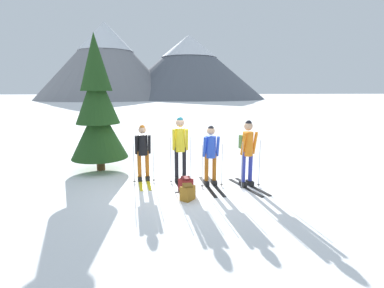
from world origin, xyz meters
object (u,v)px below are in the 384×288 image
object	(u,v)px
backpack_on_snow_front	(186,185)
skier_in_blue	(211,154)
skier_in_yellow	(180,146)
pine_tree_near	(98,109)
backpack_on_snow_beside	(188,192)
skier_in_black	(143,150)
skier_in_orange	(247,149)

from	to	relation	value
backpack_on_snow_front	skier_in_blue	bearing A→B (deg)	27.87
skier_in_yellow	skier_in_blue	bearing A→B (deg)	-32.75
pine_tree_near	backpack_on_snow_beside	xyz separation A→B (m)	(2.40, -3.10, -1.79)
backpack_on_snow_beside	backpack_on_snow_front	bearing A→B (deg)	86.03
skier_in_black	skier_in_blue	size ratio (longest dim) A/B	0.93
skier_in_yellow	pine_tree_near	xyz separation A→B (m)	(-2.42, 1.64, 0.94)
backpack_on_snow_front	backpack_on_snow_beside	distance (m)	0.58
skier_in_blue	skier_in_orange	world-z (taller)	skier_in_orange
pine_tree_near	skier_in_orange	bearing A→B (deg)	-29.56
skier_in_orange	backpack_on_snow_front	xyz separation A→B (m)	(-1.69, -0.18, -0.84)
skier_in_orange	backpack_on_snow_front	world-z (taller)	skier_in_orange
backpack_on_snow_beside	skier_in_blue	bearing A→B (deg)	51.15
skier_in_yellow	skier_in_blue	distance (m)	0.92
backpack_on_snow_beside	skier_in_yellow	bearing A→B (deg)	89.40
skier_in_black	skier_in_yellow	xyz separation A→B (m)	(1.04, -0.23, 0.13)
skier_in_blue	skier_in_orange	bearing A→B (deg)	-12.66
skier_in_black	pine_tree_near	distance (m)	2.24
skier_in_blue	backpack_on_snow_beside	distance (m)	1.43
pine_tree_near	backpack_on_snow_front	bearing A→B (deg)	-45.90
skier_in_yellow	backpack_on_snow_front	world-z (taller)	skier_in_yellow
pine_tree_near	backpack_on_snow_front	world-z (taller)	pine_tree_near
backpack_on_snow_front	skier_in_yellow	bearing A→B (deg)	91.60
backpack_on_snow_front	backpack_on_snow_beside	world-z (taller)	same
skier_in_blue	skier_in_black	bearing A→B (deg)	158.14
skier_in_orange	skier_in_black	bearing A→B (deg)	161.21
skier_in_blue	backpack_on_snow_front	xyz separation A→B (m)	(-0.74, -0.39, -0.70)
skier_in_yellow	skier_in_orange	world-z (taller)	skier_in_yellow
skier_in_blue	backpack_on_snow_beside	xyz separation A→B (m)	(-0.78, -0.97, -0.70)
skier_in_black	backpack_on_snow_beside	size ratio (longest dim) A/B	4.10
skier_in_black	backpack_on_snow_front	bearing A→B (deg)	-46.27
pine_tree_near	backpack_on_snow_front	xyz separation A→B (m)	(2.44, -2.52, -1.79)
skier_in_black	skier_in_orange	size ratio (longest dim) A/B	0.90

